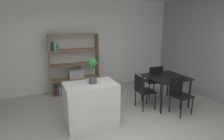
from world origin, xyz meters
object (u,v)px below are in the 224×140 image
object	(u,v)px
kitchen_island	(91,104)
potted_plant_on_island	(92,68)
dining_chair_near	(179,92)
dining_chair_island_side	(143,89)
dining_chair_far	(154,79)
open_bookshelf	(73,67)
dining_table	(166,79)

from	to	relation	value
kitchen_island	potted_plant_on_island	world-z (taller)	potted_plant_on_island
potted_plant_on_island	dining_chair_near	size ratio (longest dim) A/B	0.62
potted_plant_on_island	kitchen_island	bearing A→B (deg)	-178.01
dining_chair_near	dining_chair_island_side	bearing A→B (deg)	138.50
dining_chair_far	dining_chair_island_side	distance (m)	0.85
open_bookshelf	dining_chair_far	size ratio (longest dim) A/B	1.91
dining_chair_island_side	dining_chair_near	bearing A→B (deg)	-125.70
kitchen_island	dining_chair_island_side	bearing A→B (deg)	9.46
dining_table	open_bookshelf	bearing A→B (deg)	138.21
dining_table	dining_chair_far	bearing A→B (deg)	91.28
open_bookshelf	dining_table	xyz separation A→B (m)	(2.04, -1.82, -0.11)
kitchen_island	dining_chair_island_side	distance (m)	1.43
potted_plant_on_island	dining_chair_island_side	size ratio (longest dim) A/B	0.61
dining_table	dining_chair_island_side	bearing A→B (deg)	179.88
kitchen_island	potted_plant_on_island	xyz separation A→B (m)	(0.05, 0.00, 0.78)
potted_plant_on_island	dining_table	bearing A→B (deg)	6.43
dining_chair_island_side	dining_table	bearing A→B (deg)	-89.18
dining_chair_far	dining_chair_island_side	bearing A→B (deg)	42.40
kitchen_island	dining_chair_near	size ratio (longest dim) A/B	1.25
kitchen_island	dining_chair_near	bearing A→B (deg)	-7.56
dining_chair_island_side	potted_plant_on_island	bearing A→B (deg)	100.69
potted_plant_on_island	dining_chair_far	distance (m)	2.28
kitchen_island	open_bookshelf	size ratio (longest dim) A/B	0.59
potted_plant_on_island	dining_chair_island_side	distance (m)	1.55
open_bookshelf	dining_chair_far	bearing A→B (deg)	-33.10
potted_plant_on_island	dining_chair_far	bearing A→B (deg)	19.70
kitchen_island	dining_table	distance (m)	2.13
kitchen_island	open_bookshelf	bearing A→B (deg)	88.02
dining_chair_near	dining_table	bearing A→B (deg)	84.30
kitchen_island	dining_chair_near	world-z (taller)	kitchen_island
dining_chair_near	open_bookshelf	bearing A→B (deg)	126.15
dining_chair_island_side	dining_chair_far	bearing A→B (deg)	-53.08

